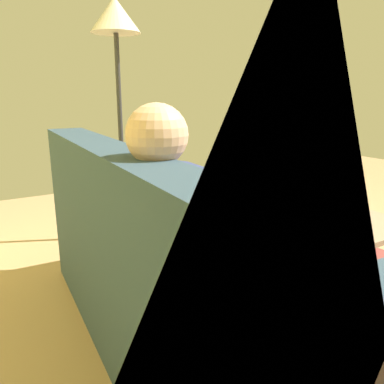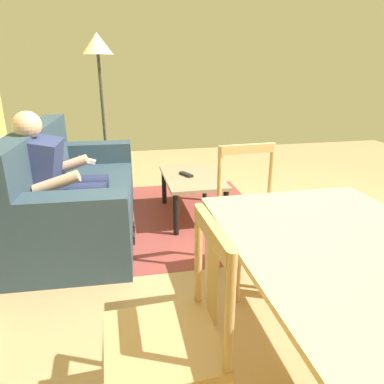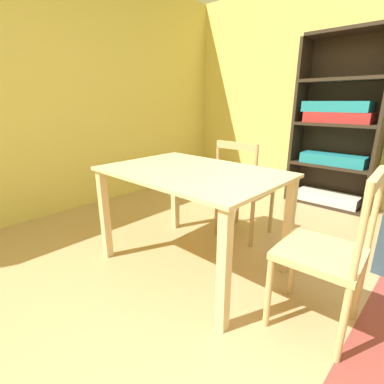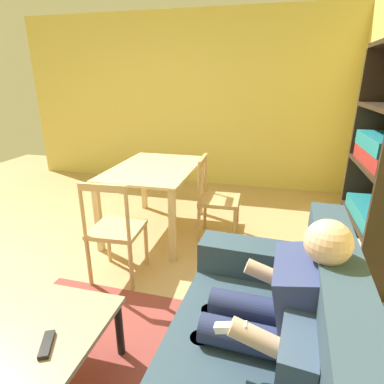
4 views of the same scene
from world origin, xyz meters
The scene contains 6 objects.
ground_plane centered at (0.00, 0.00, 0.00)m, with size 8.14×8.14×0.00m, color tan.
wall_side centered at (-3.07, 0.00, 1.33)m, with size 0.12×5.36×2.67m, color #D2BE5D.
bookshelf centered at (-0.81, 2.44, 0.88)m, with size 0.95×0.36×1.98m.
dining_table centered at (-1.12, 0.26, 0.65)m, with size 1.29×0.88×0.77m.
dining_chair_near_wall centered at (-1.12, 0.97, 0.45)m, with size 0.44×0.44×0.91m.
dining_chair_facing_couch centered at (-0.15, 0.26, 0.46)m, with size 0.44×0.44×0.93m.
Camera 3 is at (0.23, -1.21, 1.24)m, focal length 26.50 mm.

